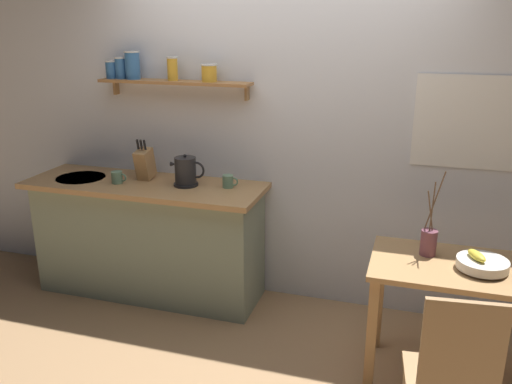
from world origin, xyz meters
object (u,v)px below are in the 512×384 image
Objects in this scene: knife_block at (145,163)px; coffee_mug_spare at (228,181)px; dining_chair_near at (452,381)px; coffee_mug_by_sink at (117,177)px; dining_table at (462,288)px; electric_kettle at (186,172)px; twig_vase at (429,241)px; fruit_bowl at (482,263)px.

knife_block is 0.68m from coffee_mug_spare.
dining_chair_near is 8.34× the size of coffee_mug_by_sink.
dining_table is 2.50m from coffee_mug_by_sink.
coffee_mug_spare is at bearing 139.67° from dining_chair_near.
twig_vase is at bearing -13.27° from electric_kettle.
coffee_mug_by_sink is at bearing 153.85° from dining_chair_near.
dining_table is 1.74m from coffee_mug_spare.
dining_table is 8.53× the size of coffee_mug_by_sink.
dining_chair_near reaches higher than fruit_bowl.
electric_kettle reaches higher than coffee_mug_by_sink.
knife_block reaches higher than dining_table.
coffee_mug_by_sink is (-0.52, -0.10, -0.06)m from electric_kettle.
fruit_bowl is 2.09m from electric_kettle.
fruit_bowl is 1.80m from coffee_mug_spare.
electric_kettle is (-1.73, 0.41, 0.17)m from twig_vase.
dining_table is at bearing -9.38° from coffee_mug_by_sink.
electric_kettle is 2.24× the size of coffee_mug_spare.
electric_kettle reaches higher than dining_table.
dining_chair_near is 2.64m from knife_block.
twig_vase is (-0.13, 0.86, 0.31)m from dining_chair_near.
dining_table is at bearing -25.10° from twig_vase.
dining_table is 2.03m from electric_kettle.
coffee_mug_by_sink is at bearing 170.29° from fruit_bowl.
electric_kettle is at bearing 10.64° from coffee_mug_by_sink.
dining_table is at bearing 84.93° from dining_chair_near.
twig_vase is at bearing 156.66° from fruit_bowl.
coffee_mug_by_sink reaches higher than dining_chair_near.
twig_vase is 2.27m from coffee_mug_by_sink.
dining_table is 1.02× the size of dining_chair_near.
coffee_mug_spare is at bearing 161.23° from dining_table.
dining_chair_near is 2.30m from electric_kettle.
dining_table is at bearing -14.58° from electric_kettle.
coffee_mug_spare is at bearing 161.22° from fruit_bowl.
coffee_mug_by_sink is 0.85m from coffee_mug_spare.
electric_kettle is (-1.93, 0.50, 0.39)m from dining_table.
knife_block is at bearing 179.54° from coffee_mug_spare.
twig_vase reaches higher than coffee_mug_spare.
dining_chair_near is at bearing -101.69° from fruit_bowl.
dining_table is 1.99× the size of twig_vase.
dining_chair_near reaches higher than dining_table.
knife_block is at bearing 149.36° from dining_chair_near.
fruit_bowl is 1.04× the size of electric_kettle.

